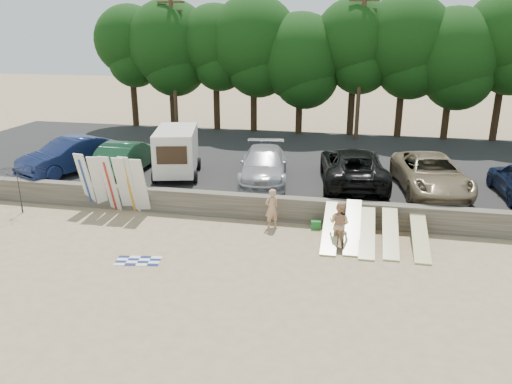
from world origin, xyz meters
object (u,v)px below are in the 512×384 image
car_0 (70,155)px  car_1 (126,157)px  cooler (316,225)px  beachgoer_a (272,208)px  car_2 (264,165)px  beach_umbrella (21,189)px  car_4 (431,174)px  box_trailer (176,150)px  beachgoer_b (339,223)px  car_3 (353,166)px

car_0 → car_1: size_ratio=1.06×
cooler → beachgoer_a: bearing=-179.2°
car_2 → beach_umbrella: 10.52m
car_4 → cooler: car_4 is taller
box_trailer → car_1: size_ratio=0.81×
box_trailer → beachgoer_b: box_trailer is taller
car_2 → beachgoer_a: (1.07, -3.85, -0.66)m
car_0 → car_2: car_0 is taller
car_3 → beachgoer_a: (-2.96, -4.20, -0.73)m
car_1 → car_3: size_ratio=0.81×
box_trailer → car_2: size_ratio=0.75×
cooler → car_1: bearing=152.6°
box_trailer → car_1: bearing=162.8°
car_4 → beachgoer_b: 6.19m
beachgoer_b → car_3: bearing=-66.4°
cooler → beach_umbrella: 12.40m
beachgoer_b → beach_umbrella: (-13.27, 0.58, 0.23)m
car_1 → car_4: bearing=177.8°
car_4 → beachgoer_b: size_ratio=3.45×
car_0 → beachgoer_b: size_ratio=3.10×
beachgoer_b → beach_umbrella: size_ratio=0.70×
car_3 → beachgoer_b: car_3 is taller
car_2 → cooler: car_2 is taller
car_0 → car_2: (9.57, 0.45, -0.08)m
beachgoer_b → beachgoer_a: bearing=4.1°
box_trailer → car_4: (11.57, 0.08, -0.49)m
car_3 → car_4: 3.37m
box_trailer → cooler: bearing=-40.9°
car_3 → beachgoer_b: (-0.30, -5.32, -0.71)m
car_0 → beachgoer_a: size_ratio=3.20×
car_1 → beachgoer_b: car_1 is taller
beach_umbrella → beachgoer_b: bearing=-2.5°
car_2 → cooler: 4.76m
cooler → beach_umbrella: beach_umbrella is taller
car_4 → beachgoer_a: (-6.31, -3.83, -0.69)m
car_1 → box_trailer: bearing=175.0°
box_trailer → beachgoer_a: bearing=-49.7°
box_trailer → car_3: (8.22, 0.44, -0.45)m
beachgoer_a → cooler: (1.73, 0.23, -0.63)m
car_4 → beach_umbrella: car_4 is taller
car_2 → beach_umbrella: size_ratio=2.23×
car_2 → beachgoer_b: size_ratio=3.17×
car_2 → car_3: bearing=-3.4°
car_0 → car_4: bearing=26.1°
beachgoer_b → cooler: 1.77m
beach_umbrella → box_trailer: bearing=38.8°
box_trailer → car_3: bearing=-11.0°
box_trailer → car_0: box_trailer is taller
car_0 → car_4: (16.95, 0.43, -0.05)m
car_0 → car_2: bearing=27.4°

